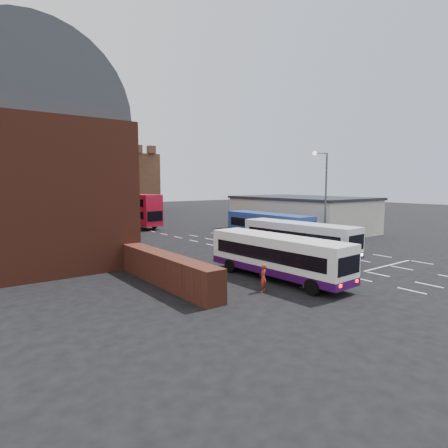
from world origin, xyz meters
TOP-DOWN VIEW (x-y plane):
  - ground at (0.00, 0.00)m, footprint 180.00×180.00m
  - railway_station at (-15.50, 21.00)m, footprint 12.00×28.00m
  - forecourt_wall at (-10.20, 2.00)m, footprint 1.20×10.00m
  - cream_building at (15.00, 14.00)m, footprint 10.40×16.40m
  - brick_terrace at (-6.00, 46.00)m, footprint 22.00×10.00m
  - castle_keep at (6.00, 66.00)m, footprint 22.00×22.00m
  - bus_white_outbound at (-4.11, -0.90)m, footprint 2.84×9.92m
  - bus_white_inbound at (2.41, 3.19)m, footprint 3.09×10.17m
  - bus_blue at (6.00, 10.44)m, footprint 2.65×10.43m
  - bus_red_double at (-0.21, 30.51)m, footprint 4.11×11.39m
  - street_lamp at (8.30, 5.49)m, footprint 1.78×0.49m
  - pedestrian_red at (-6.65, -2.36)m, footprint 0.67×0.60m
  - pedestrian_beige at (-4.31, -3.13)m, footprint 0.79×0.65m

SIDE VIEW (x-z plane):
  - ground at x=0.00m, z-range 0.00..0.00m
  - pedestrian_beige at x=-4.31m, z-range 0.00..1.48m
  - pedestrian_red at x=-6.65m, z-range 0.00..1.54m
  - forecourt_wall at x=-10.20m, z-range 0.00..1.80m
  - bus_white_outbound at x=-4.11m, z-range 0.24..2.92m
  - bus_white_inbound at x=2.41m, z-range 0.25..2.98m
  - bus_blue at x=6.00m, z-range 0.26..3.10m
  - cream_building at x=15.00m, z-range 0.03..4.28m
  - bus_red_double at x=-0.21m, z-range 0.14..4.60m
  - street_lamp at x=8.30m, z-range 0.91..9.72m
  - brick_terrace at x=-6.00m, z-range 0.00..11.00m
  - castle_keep at x=6.00m, z-range 0.00..12.00m
  - railway_station at x=-15.50m, z-range -0.36..15.64m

